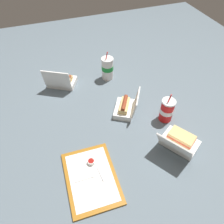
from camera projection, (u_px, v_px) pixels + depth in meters
ground_plane at (109, 119)px, 1.43m from camera, size 3.20×3.20×0.00m
food_tray at (91, 178)px, 1.14m from camera, size 0.38×0.27×0.01m
ketchup_cup at (91, 162)px, 1.18m from camera, size 0.04×0.04×0.02m
napkin_stack at (83, 171)px, 1.15m from camera, size 0.10×0.10×0.00m
plastic_fork at (100, 172)px, 1.15m from camera, size 0.11×0.02×0.00m
clamshell_hotdog_center at (126, 107)px, 1.45m from camera, size 0.23×0.22×0.16m
clamshell_sandwich_back at (180, 141)px, 1.25m from camera, size 0.28×0.28×0.16m
clamshell_hotdog_right at (61, 80)px, 1.64m from camera, size 0.24×0.26×0.18m
soda_cup_front at (167, 110)px, 1.37m from camera, size 0.09×0.09×0.22m
soda_cup_left at (107, 68)px, 1.67m from camera, size 0.09×0.09×0.24m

